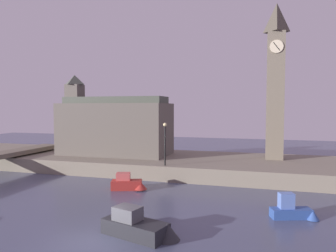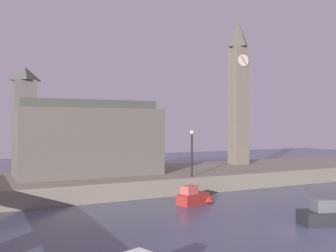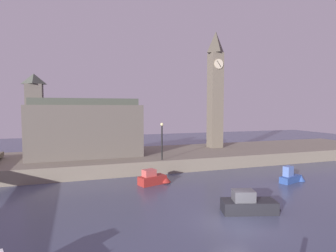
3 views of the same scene
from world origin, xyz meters
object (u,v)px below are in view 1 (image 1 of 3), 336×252
object	(u,v)px
clock_tower	(276,79)
boat_dinghy_red	(129,184)
boat_barge_dark	(141,227)
streetlamp	(165,139)
parliament_hall	(113,126)
boat_tour_blue	(294,210)

from	to	relation	value
clock_tower	boat_dinghy_red	distance (m)	19.47
boat_barge_dark	clock_tower	bearing A→B (deg)	69.15
streetlamp	boat_barge_dark	world-z (taller)	streetlamp
parliament_hall	boat_barge_dark	xyz separation A→B (m)	(10.96, -18.98, -4.36)
parliament_hall	boat_barge_dark	size ratio (longest dim) A/B	2.76
parliament_hall	streetlamp	xyz separation A→B (m)	(8.32, -5.67, -0.83)
boat_barge_dark	boat_tour_blue	size ratio (longest dim) A/B	1.50
clock_tower	boat_barge_dark	world-z (taller)	clock_tower
boat_barge_dark	boat_tour_blue	distance (m)	10.07
parliament_hall	boat_dinghy_red	world-z (taller)	parliament_hall
clock_tower	parliament_hall	size ratio (longest dim) A/B	1.29
boat_dinghy_red	streetlamp	bearing A→B (deg)	63.66
boat_barge_dark	boat_dinghy_red	bearing A→B (deg)	117.12
clock_tower	parliament_hall	world-z (taller)	clock_tower
streetlamp	boat_tour_blue	distance (m)	13.99
streetlamp	parliament_hall	bearing A→B (deg)	145.73
streetlamp	boat_dinghy_red	world-z (taller)	streetlamp
streetlamp	boat_dinghy_red	distance (m)	5.84
clock_tower	streetlamp	size ratio (longest dim) A/B	4.04
clock_tower	boat_tour_blue	world-z (taller)	clock_tower
parliament_hall	boat_tour_blue	bearing A→B (deg)	-34.79
boat_tour_blue	boat_barge_dark	bearing A→B (deg)	-146.78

